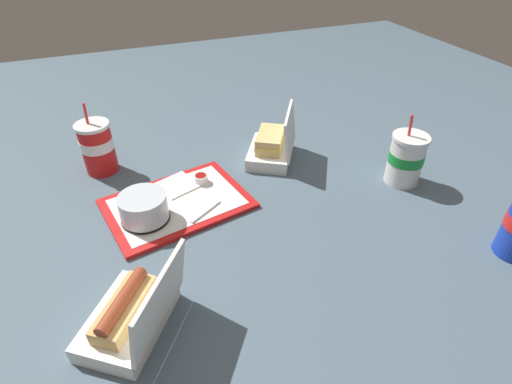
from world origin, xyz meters
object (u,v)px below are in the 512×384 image
object	(u,v)px
cake_container	(144,209)
ketchup_cup	(201,178)
food_tray	(177,204)
soda_cup_back	(406,159)
soda_cup_right	(97,147)
clamshell_sandwich_corner	(272,147)
clamshell_hotdog_center	(131,315)
plastic_fork	(205,211)

from	to	relation	value
cake_container	ketchup_cup	xyz separation A→B (m)	(-0.18, -0.11, -0.02)
food_tray	soda_cup_back	xyz separation A→B (m)	(-0.64, 0.13, 0.07)
soda_cup_right	cake_container	bearing A→B (deg)	105.48
clamshell_sandwich_corner	food_tray	bearing A→B (deg)	20.86
clamshell_hotdog_center	soda_cup_back	distance (m)	0.84
food_tray	cake_container	xyz separation A→B (m)	(0.09, 0.04, 0.04)
soda_cup_right	soda_cup_back	bearing A→B (deg)	154.65
cake_container	clamshell_sandwich_corner	xyz separation A→B (m)	(-0.43, -0.17, -0.00)
cake_container	soda_cup_right	world-z (taller)	soda_cup_right
ketchup_cup	cake_container	bearing A→B (deg)	31.12
cake_container	plastic_fork	world-z (taller)	cake_container
ketchup_cup	plastic_fork	xyz separation A→B (m)	(0.03, 0.14, -0.01)
ketchup_cup	soda_cup_right	xyz separation A→B (m)	(0.26, -0.19, 0.06)
cake_container	soda_cup_right	bearing A→B (deg)	-74.52
food_tray	clamshell_hotdog_center	size ratio (longest dim) A/B	1.64
ketchup_cup	soda_cup_back	bearing A→B (deg)	160.98
ketchup_cup	soda_cup_back	size ratio (longest dim) A/B	0.19
food_tray	ketchup_cup	size ratio (longest dim) A/B	10.33
clamshell_hotdog_center	soda_cup_back	xyz separation A→B (m)	(-0.81, -0.22, 0.04)
plastic_fork	soda_cup_back	xyz separation A→B (m)	(-0.58, 0.06, 0.06)
soda_cup_right	clamshell_hotdog_center	bearing A→B (deg)	90.92
clamshell_sandwich_corner	clamshell_hotdog_center	bearing A→B (deg)	43.67
soda_cup_right	plastic_fork	bearing A→B (deg)	125.16
ketchup_cup	soda_cup_back	distance (m)	0.59
soda_cup_back	soda_cup_right	bearing A→B (deg)	-25.35
clamshell_hotdog_center	soda_cup_right	size ratio (longest dim) A/B	1.15
cake_container	ketchup_cup	size ratio (longest dim) A/B	3.09
food_tray	soda_cup_right	bearing A→B (deg)	-56.20
cake_container	soda_cup_right	xyz separation A→B (m)	(0.08, -0.30, 0.04)
ketchup_cup	soda_cup_right	size ratio (longest dim) A/B	0.18
food_tray	plastic_fork	world-z (taller)	plastic_fork
plastic_fork	soda_cup_right	world-z (taller)	soda_cup_right
plastic_fork	food_tray	bearing A→B (deg)	-82.71
ketchup_cup	clamshell_hotdog_center	xyz separation A→B (m)	(0.25, 0.41, 0.01)
clamshell_sandwich_corner	soda_cup_right	xyz separation A→B (m)	(0.51, -0.13, 0.04)
ketchup_cup	clamshell_sandwich_corner	xyz separation A→B (m)	(-0.25, -0.06, 0.02)
clamshell_hotdog_center	soda_cup_right	distance (m)	0.61
clamshell_hotdog_center	clamshell_sandwich_corner	bearing A→B (deg)	-136.33
cake_container	clamshell_sandwich_corner	distance (m)	0.46
cake_container	soda_cup_back	bearing A→B (deg)	173.31
cake_container	ketchup_cup	distance (m)	0.21
ketchup_cup	plastic_fork	bearing A→B (deg)	79.05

